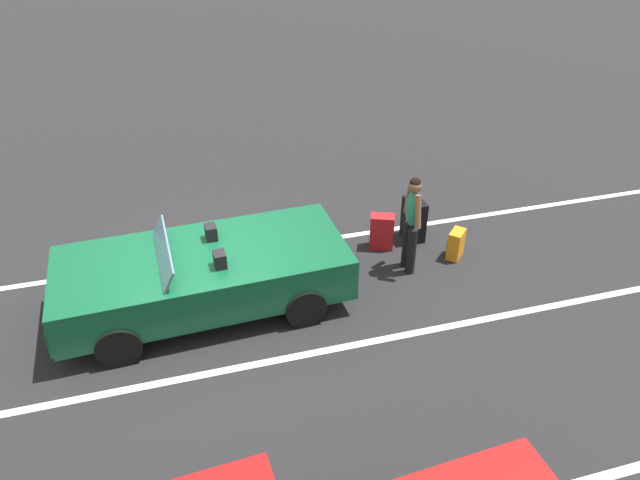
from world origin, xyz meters
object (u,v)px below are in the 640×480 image
(suitcase_large_black, at_px, (414,219))
(suitcase_small_carryon, at_px, (456,244))
(suitcase_medium_bright, at_px, (382,232))
(convertible_car, at_px, (190,277))
(traveler_person, at_px, (412,220))

(suitcase_large_black, distance_m, suitcase_small_carryon, 0.88)
(suitcase_large_black, xyz_separation_m, suitcase_medium_bright, (0.64, 0.13, -0.06))
(convertible_car, height_order, suitcase_small_carryon, convertible_car)
(convertible_car, xyz_separation_m, traveler_person, (-3.46, -0.11, 0.34))
(traveler_person, bearing_deg, suitcase_medium_bright, -72.89)
(suitcase_small_carryon, relative_size, traveler_person, 0.30)
(convertible_car, xyz_separation_m, suitcase_large_black, (-3.91, -0.96, -0.22))
(suitcase_small_carryon, bearing_deg, suitcase_medium_bright, 15.50)
(convertible_car, xyz_separation_m, suitcase_small_carryon, (-4.35, -0.21, -0.34))
(convertible_car, relative_size, suitcase_medium_bright, 6.79)
(traveler_person, bearing_deg, suitcase_large_black, -115.39)
(suitcase_large_black, distance_m, suitcase_medium_bright, 0.66)
(suitcase_medium_bright, height_order, traveler_person, traveler_person)
(suitcase_large_black, distance_m, traveler_person, 1.12)
(suitcase_medium_bright, distance_m, traveler_person, 0.97)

